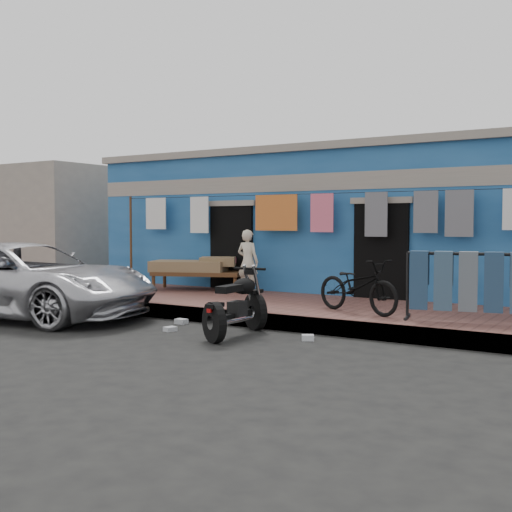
# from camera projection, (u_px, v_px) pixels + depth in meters

# --- Properties ---
(ground) EXTENTS (80.00, 80.00, 0.00)m
(ground) POSITION_uv_depth(u_px,v_px,m) (183.00, 341.00, 9.34)
(ground) COLOR black
(ground) RESTS_ON ground
(sidewalk) EXTENTS (28.00, 3.00, 0.25)m
(sidewalk) POSITION_uv_depth(u_px,v_px,m) (285.00, 309.00, 11.87)
(sidewalk) COLOR brown
(sidewalk) RESTS_ON ground
(curb) EXTENTS (28.00, 0.10, 0.25)m
(curb) POSITION_uv_depth(u_px,v_px,m) (242.00, 319.00, 10.64)
(curb) COLOR gray
(curb) RESTS_ON ground
(building) EXTENTS (12.20, 5.20, 3.36)m
(building) POSITION_uv_depth(u_px,v_px,m) (368.00, 224.00, 15.16)
(building) COLOR #1D4F8A
(building) RESTS_ON ground
(neighbor_left) EXTENTS (6.00, 5.00, 3.40)m
(neighbor_left) POSITION_uv_depth(u_px,v_px,m) (54.00, 223.00, 21.02)
(neighbor_left) COLOR #9E9384
(neighbor_left) RESTS_ON ground
(clothesline) EXTENTS (10.06, 0.06, 2.10)m
(clothesline) POSITION_uv_depth(u_px,v_px,m) (317.00, 218.00, 12.82)
(clothesline) COLOR brown
(clothesline) RESTS_ON sidewalk
(car) EXTENTS (5.32, 3.14, 1.41)m
(car) POSITION_uv_depth(u_px,v_px,m) (25.00, 279.00, 11.58)
(car) COLOR silver
(car) RESTS_ON ground
(seated_person) EXTENTS (0.48, 0.33, 1.33)m
(seated_person) POSITION_uv_depth(u_px,v_px,m) (248.00, 262.00, 13.26)
(seated_person) COLOR beige
(seated_person) RESTS_ON sidewalk
(bicycle) EXTENTS (1.77, 1.12, 1.08)m
(bicycle) POSITION_uv_depth(u_px,v_px,m) (358.00, 280.00, 10.43)
(bicycle) COLOR black
(bicycle) RESTS_ON sidewalk
(motorcycle) EXTENTS (0.78, 1.65, 1.02)m
(motorcycle) POSITION_uv_depth(u_px,v_px,m) (236.00, 303.00, 9.70)
(motorcycle) COLOR black
(motorcycle) RESTS_ON ground
(charpoy) EXTENTS (2.70, 2.35, 0.69)m
(charpoy) POSITION_uv_depth(u_px,v_px,m) (198.00, 274.00, 14.01)
(charpoy) COLOR brown
(charpoy) RESTS_ON sidewalk
(jeans_rack) EXTENTS (2.43, 1.38, 1.07)m
(jeans_rack) POSITION_uv_depth(u_px,v_px,m) (481.00, 286.00, 9.48)
(jeans_rack) COLOR black
(jeans_rack) RESTS_ON sidewalk
(litter_a) EXTENTS (0.20, 0.16, 0.09)m
(litter_a) POSITION_uv_depth(u_px,v_px,m) (181.00, 321.00, 10.88)
(litter_a) COLOR silver
(litter_a) RESTS_ON ground
(litter_b) EXTENTS (0.21, 0.20, 0.09)m
(litter_b) POSITION_uv_depth(u_px,v_px,m) (308.00, 338.00, 9.35)
(litter_b) COLOR silver
(litter_b) RESTS_ON ground
(litter_c) EXTENTS (0.18, 0.21, 0.07)m
(litter_c) POSITION_uv_depth(u_px,v_px,m) (170.00, 329.00, 10.16)
(litter_c) COLOR silver
(litter_c) RESTS_ON ground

